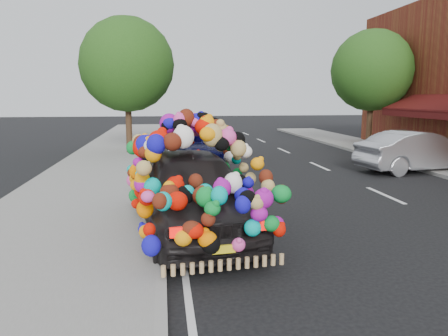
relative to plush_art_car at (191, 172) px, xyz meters
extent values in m
plane|color=black|center=(1.76, 2.46, -1.18)|extent=(100.00, 100.00, 0.00)
cube|color=gray|center=(-2.54, 2.46, -1.12)|extent=(4.00, 60.00, 0.12)
cube|color=gray|center=(-0.59, 2.46, -1.11)|extent=(0.15, 60.00, 0.13)
cube|color=#4B0E0E|center=(10.46, 8.46, 1.17)|extent=(1.62, 5.20, 0.75)
cube|color=#4B0E0E|center=(9.71, 8.46, 0.77)|extent=(0.06, 5.20, 0.35)
cylinder|color=#332114|center=(-2.04, 11.96, 0.19)|extent=(0.28, 0.28, 2.73)
sphere|color=#1B4913|center=(-2.04, 11.96, 2.85)|extent=(4.20, 4.20, 4.20)
cylinder|color=#332114|center=(9.76, 12.46, 0.14)|extent=(0.28, 0.28, 2.64)
sphere|color=#1B4913|center=(9.76, 12.46, 2.72)|extent=(4.00, 4.00, 4.00)
imported|color=black|center=(0.00, 0.00, -0.36)|extent=(2.52, 5.00, 1.64)
cube|color=red|center=(-0.35, -2.48, -0.40)|extent=(0.23, 0.09, 0.14)
cube|color=red|center=(0.95, -2.32, -0.40)|extent=(0.23, 0.09, 0.14)
cube|color=yellow|center=(0.30, -2.41, -0.70)|extent=(0.34, 0.08, 0.12)
imported|color=black|center=(0.91, 8.77, -0.50)|extent=(2.26, 4.82, 1.36)
imported|color=#9D9EA4|center=(8.36, 5.84, -0.46)|extent=(4.55, 2.21, 1.44)
camera|label=1|loc=(-0.52, -8.27, 1.44)|focal=35.00mm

